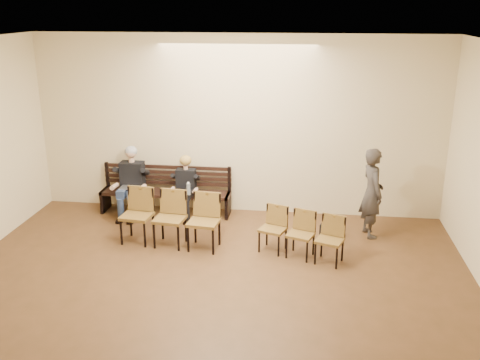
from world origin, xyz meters
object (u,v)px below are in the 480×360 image
at_px(seated_woman, 185,190).
at_px(chair_row_back, 170,219).
at_px(bag, 330,231).
at_px(water_bottle, 189,194).
at_px(bench, 166,202).
at_px(seated_man, 131,181).
at_px(laptop, 129,189).
at_px(passerby, 372,186).
at_px(chair_row_front, 300,235).

height_order(seated_woman, chair_row_back, seated_woman).
bearing_deg(bag, water_bottle, 172.47).
distance_m(bench, bag, 3.33).
xyz_separation_m(water_bottle, chair_row_back, (-0.11, -1.04, -0.10)).
height_order(seated_man, laptop, seated_man).
relative_size(bag, passerby, 0.18).
relative_size(seated_man, water_bottle, 5.38).
distance_m(water_bottle, passerby, 3.40).
bearing_deg(seated_man, passerby, -5.97).
xyz_separation_m(seated_woman, laptop, (-1.08, -0.15, 0.04)).
xyz_separation_m(water_bottle, passerby, (3.37, -0.18, 0.36)).
height_order(bench, seated_woman, seated_woman).
bearing_deg(chair_row_front, bench, 168.47).
height_order(seated_man, bag, seated_man).
relative_size(bench, passerby, 1.38).
xyz_separation_m(bench, chair_row_back, (0.46, -1.46, 0.26)).
xyz_separation_m(laptop, chair_row_front, (3.35, -1.36, -0.19)).
bearing_deg(water_bottle, bag, -7.53).
distance_m(bag, chair_row_back, 2.88).
xyz_separation_m(passerby, chair_row_back, (-3.48, -0.86, -0.46)).
height_order(laptop, bag, laptop).
bearing_deg(bag, seated_man, 170.47).
bearing_deg(bench, chair_row_front, -30.97).
bearing_deg(bench, chair_row_back, -72.36).
xyz_separation_m(chair_row_front, chair_row_back, (-2.25, 0.17, 0.09)).
bearing_deg(seated_woman, chair_row_back, -88.79).
bearing_deg(chair_row_front, seated_man, 175.29).
distance_m(bench, water_bottle, 0.79).
distance_m(seated_man, bag, 3.98).
height_order(seated_woman, bag, seated_woman).
height_order(seated_man, chair_row_back, seated_man).
bearing_deg(water_bottle, chair_row_back, -95.92).
relative_size(seated_man, laptop, 3.77).
xyz_separation_m(seated_man, seated_woman, (1.08, 0.00, -0.14)).
relative_size(water_bottle, bag, 0.76).
relative_size(bench, bag, 7.84).
relative_size(water_bottle, passerby, 0.13).
bearing_deg(seated_man, chair_row_back, -50.22).
distance_m(seated_woman, laptop, 1.09).
relative_size(laptop, chair_row_back, 0.21).
relative_size(laptop, passerby, 0.19).
bearing_deg(water_bottle, passerby, -3.06).
bearing_deg(bench, passerby, -8.66).
bearing_deg(bench, bag, -13.42).
bearing_deg(chair_row_back, passerby, 20.09).
distance_m(water_bottle, bag, 2.73).
bearing_deg(bag, bench, 166.58).
bearing_deg(passerby, bag, 88.33).
xyz_separation_m(bag, passerby, (0.71, 0.17, 0.82)).
relative_size(bench, chair_row_front, 1.86).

